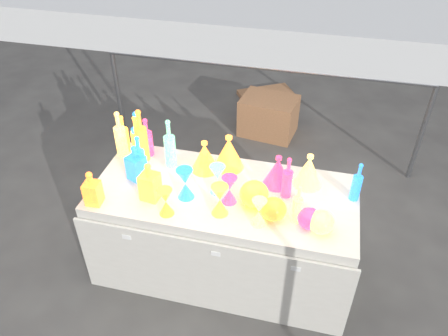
% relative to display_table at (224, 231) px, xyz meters
% --- Properties ---
extents(ground, '(80.00, 80.00, 0.00)m').
position_rel_display_table_xyz_m(ground, '(-0.00, 0.01, -0.37)').
color(ground, '#5C5A55').
rests_on(ground, ground).
extents(display_table, '(1.84, 0.83, 0.75)m').
position_rel_display_table_xyz_m(display_table, '(0.00, 0.00, 0.00)').
color(display_table, silver).
rests_on(display_table, ground).
extents(cardboard_box_closed, '(0.65, 0.51, 0.43)m').
position_rel_display_table_xyz_m(cardboard_box_closed, '(0.03, 1.98, -0.16)').
color(cardboard_box_closed, '#A5704A').
rests_on(cardboard_box_closed, ground).
extents(cardboard_box_flat, '(0.83, 0.76, 0.06)m').
position_rel_display_table_xyz_m(cardboard_box_flat, '(-0.10, 2.76, -0.35)').
color(cardboard_box_flat, '#A5704A').
rests_on(cardboard_box_flat, ground).
extents(bottle_0, '(0.09, 0.09, 0.30)m').
position_rel_display_table_xyz_m(bottle_0, '(-0.85, 0.31, 0.53)').
color(bottle_0, red).
rests_on(bottle_0, display_table).
extents(bottle_1, '(0.12, 0.12, 0.38)m').
position_rel_display_table_xyz_m(bottle_1, '(-0.71, 0.26, 0.57)').
color(bottle_1, '#167A31').
rests_on(bottle_1, display_table).
extents(bottle_2, '(0.11, 0.11, 0.42)m').
position_rel_display_table_xyz_m(bottle_2, '(-0.67, 0.23, 0.59)').
color(bottle_2, '#EFAE19').
rests_on(bottle_2, display_table).
extents(bottle_3, '(0.09, 0.09, 0.31)m').
position_rel_display_table_xyz_m(bottle_3, '(-0.66, 0.30, 0.53)').
color(bottle_3, '#1C3CA7').
rests_on(bottle_3, display_table).
extents(bottle_4, '(0.11, 0.11, 0.37)m').
position_rel_display_table_xyz_m(bottle_4, '(-0.85, 0.25, 0.56)').
color(bottle_4, '#158978').
rests_on(bottle_4, display_table).
extents(bottle_5, '(0.09, 0.09, 0.38)m').
position_rel_display_table_xyz_m(bottle_5, '(-0.45, 0.21, 0.57)').
color(bottle_5, '#AA2263').
rests_on(bottle_5, display_table).
extents(bottle_6, '(0.11, 0.11, 0.35)m').
position_rel_display_table_xyz_m(bottle_6, '(-0.71, 0.25, 0.55)').
color(bottle_6, red).
rests_on(bottle_6, display_table).
extents(bottle_7, '(0.10, 0.10, 0.33)m').
position_rel_display_table_xyz_m(bottle_7, '(-0.61, 0.05, 0.54)').
color(bottle_7, '#167A31').
rests_on(bottle_7, display_table).
extents(decanter_0, '(0.13, 0.13, 0.28)m').
position_rel_display_table_xyz_m(decanter_0, '(-0.46, -0.17, 0.52)').
color(decanter_0, red).
rests_on(decanter_0, display_table).
extents(decanter_1, '(0.11, 0.11, 0.25)m').
position_rel_display_table_xyz_m(decanter_1, '(-0.80, -0.30, 0.50)').
color(decanter_1, '#EFAE19').
rests_on(decanter_1, display_table).
extents(decanter_2, '(0.15, 0.15, 0.27)m').
position_rel_display_table_xyz_m(decanter_2, '(-0.63, 0.01, 0.51)').
color(decanter_2, '#167A31').
rests_on(decanter_2, display_table).
extents(hourglass_0, '(0.12, 0.12, 0.19)m').
position_rel_display_table_xyz_m(hourglass_0, '(-0.31, -0.29, 0.47)').
color(hourglass_0, '#EFAE19').
rests_on(hourglass_0, display_table).
extents(hourglass_1, '(0.12, 0.12, 0.20)m').
position_rel_display_table_xyz_m(hourglass_1, '(0.06, -0.08, 0.48)').
color(hourglass_1, '#1C3CA7').
rests_on(hourglass_1, display_table).
extents(hourglass_2, '(0.10, 0.10, 0.19)m').
position_rel_display_table_xyz_m(hourglass_2, '(0.28, -0.24, 0.47)').
color(hourglass_2, '#158978').
rests_on(hourglass_2, display_table).
extents(hourglass_3, '(0.13, 0.13, 0.22)m').
position_rel_display_table_xyz_m(hourglass_3, '(-0.04, -0.01, 0.48)').
color(hourglass_3, '#AA2263').
rests_on(hourglass_3, display_table).
extents(hourglass_4, '(0.13, 0.13, 0.22)m').
position_rel_display_table_xyz_m(hourglass_4, '(0.02, -0.20, 0.49)').
color(hourglass_4, red).
rests_on(hourglass_4, display_table).
extents(hourglass_5, '(0.14, 0.14, 0.23)m').
position_rel_display_table_xyz_m(hourglass_5, '(-0.23, -0.10, 0.49)').
color(hourglass_5, '#167A31').
rests_on(hourglass_5, display_table).
extents(globe_0, '(0.20, 0.20, 0.15)m').
position_rel_display_table_xyz_m(globe_0, '(0.22, -0.07, 0.45)').
color(globe_0, red).
rests_on(globe_0, display_table).
extents(globe_1, '(0.19, 0.19, 0.13)m').
position_rel_display_table_xyz_m(globe_1, '(0.66, -0.21, 0.44)').
color(globe_1, '#158978').
rests_on(globe_1, display_table).
extents(globe_2, '(0.18, 0.18, 0.13)m').
position_rel_display_table_xyz_m(globe_2, '(0.36, -0.17, 0.44)').
color(globe_2, '#EFAE19').
rests_on(globe_2, display_table).
extents(globe_3, '(0.16, 0.16, 0.12)m').
position_rel_display_table_xyz_m(globe_3, '(0.59, -0.19, 0.44)').
color(globe_3, '#1C3CA7').
rests_on(globe_3, display_table).
extents(lampshade_0, '(0.25, 0.25, 0.24)m').
position_rel_display_table_xyz_m(lampshade_0, '(-0.19, 0.22, 0.49)').
color(lampshade_0, '#EEFC35').
rests_on(lampshade_0, display_table).
extents(lampshade_1, '(0.28, 0.28, 0.26)m').
position_rel_display_table_xyz_m(lampshade_1, '(-0.03, 0.29, 0.51)').
color(lampshade_1, '#EEFC35').
rests_on(lampshade_1, display_table).
extents(lampshade_2, '(0.21, 0.21, 0.23)m').
position_rel_display_table_xyz_m(lampshade_2, '(0.34, 0.18, 0.49)').
color(lampshade_2, '#1C3CA7').
rests_on(lampshade_2, display_table).
extents(lampshade_3, '(0.25, 0.25, 0.24)m').
position_rel_display_table_xyz_m(lampshade_3, '(0.54, 0.23, 0.50)').
color(lampshade_3, '#158978').
rests_on(lampshade_3, display_table).
extents(bottle_8, '(0.08, 0.08, 0.29)m').
position_rel_display_table_xyz_m(bottle_8, '(0.86, 0.14, 0.52)').
color(bottle_8, '#167A31').
rests_on(bottle_8, display_table).
extents(bottle_10, '(0.09, 0.09, 0.31)m').
position_rel_display_table_xyz_m(bottle_10, '(0.41, 0.07, 0.53)').
color(bottle_10, '#1C3CA7').
rests_on(bottle_10, display_table).
extents(bottle_11, '(0.07, 0.07, 0.28)m').
position_rel_display_table_xyz_m(bottle_11, '(0.50, -0.16, 0.52)').
color(bottle_11, '#158978').
rests_on(bottle_11, display_table).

